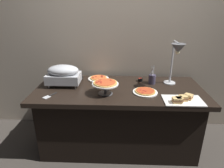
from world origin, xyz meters
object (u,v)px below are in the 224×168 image
(chafing_dish, at_px, (63,74))
(pizza_plate_center, at_px, (145,92))
(pizza_plate_raised_stand, at_px, (105,84))
(sauce_cup_near, at_px, (140,80))
(serving_spatula, at_px, (49,96))
(pizza_plate_front, at_px, (98,78))
(heat_lamp, at_px, (176,53))
(sandwich_platter, at_px, (182,100))
(sauce_cup_far, at_px, (80,78))
(utensil_holder, at_px, (152,79))

(chafing_dish, height_order, pizza_plate_center, chafing_dish)
(pizza_plate_center, bearing_deg, chafing_dish, 169.38)
(pizza_plate_raised_stand, height_order, sauce_cup_near, pizza_plate_raised_stand)
(serving_spatula, bearing_deg, pizza_plate_front, 49.01)
(pizza_plate_front, height_order, pizza_plate_raised_stand, pizza_plate_raised_stand)
(pizza_plate_front, bearing_deg, sauce_cup_near, -5.48)
(pizza_plate_raised_stand, relative_size, sauce_cup_near, 4.75)
(pizza_plate_center, height_order, pizza_plate_raised_stand, pizza_plate_raised_stand)
(heat_lamp, bearing_deg, pizza_plate_center, -155.00)
(chafing_dish, distance_m, sauce_cup_near, 0.93)
(pizza_plate_raised_stand, relative_size, sandwich_platter, 0.73)
(sauce_cup_near, height_order, sauce_cup_far, sauce_cup_far)
(sandwich_platter, bearing_deg, pizza_plate_raised_stand, 168.66)
(pizza_plate_front, height_order, sauce_cup_near, sauce_cup_near)
(pizza_plate_front, distance_m, sauce_cup_near, 0.53)
(chafing_dish, bearing_deg, sauce_cup_far, 54.89)
(pizza_plate_center, distance_m, pizza_plate_raised_stand, 0.44)
(pizza_plate_front, relative_size, pizza_plate_center, 1.00)
(pizza_plate_front, bearing_deg, pizza_plate_raised_stand, -74.87)
(heat_lamp, xyz_separation_m, utensil_holder, (-0.22, 0.12, -0.34))
(pizza_plate_center, xyz_separation_m, pizza_plate_raised_stand, (-0.43, -0.04, 0.10))
(utensil_holder, bearing_deg, sauce_cup_far, 172.61)
(pizza_plate_front, bearing_deg, pizza_plate_center, -36.18)
(chafing_dish, distance_m, sandwich_platter, 1.33)
(chafing_dish, distance_m, pizza_plate_raised_stand, 0.55)
(pizza_plate_center, bearing_deg, pizza_plate_front, 143.82)
(sandwich_platter, bearing_deg, chafing_dish, 163.74)
(sauce_cup_near, distance_m, utensil_holder, 0.16)
(heat_lamp, distance_m, utensil_holder, 0.42)
(pizza_plate_center, distance_m, sauce_cup_far, 0.87)
(heat_lamp, height_order, utensil_holder, heat_lamp)
(pizza_plate_raised_stand, bearing_deg, sauce_cup_far, 129.28)
(heat_lamp, height_order, pizza_plate_front, heat_lamp)
(pizza_plate_center, relative_size, sauce_cup_near, 4.54)
(heat_lamp, xyz_separation_m, sauce_cup_far, (-1.11, 0.23, -0.38))
(pizza_plate_front, relative_size, serving_spatula, 1.63)
(pizza_plate_center, distance_m, sandwich_platter, 0.39)
(pizza_plate_front, xyz_separation_m, sauce_cup_far, (-0.23, -0.01, 0.01))
(chafing_dish, relative_size, pizza_plate_front, 1.43)
(sauce_cup_far, bearing_deg, pizza_plate_front, 3.19)
(heat_lamp, bearing_deg, sauce_cup_far, 168.04)
(sauce_cup_near, xyz_separation_m, serving_spatula, (-0.98, -0.47, -0.02))
(utensil_holder, distance_m, serving_spatula, 1.18)
(sandwich_platter, relative_size, utensil_holder, 1.67)
(pizza_plate_front, distance_m, sandwich_platter, 1.07)
(pizza_plate_front, height_order, sauce_cup_far, sauce_cup_far)
(pizza_plate_center, bearing_deg, heat_lamp, 25.00)
(pizza_plate_center, relative_size, serving_spatula, 1.64)
(pizza_plate_front, relative_size, utensil_holder, 1.15)
(utensil_holder, bearing_deg, serving_spatula, -160.41)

